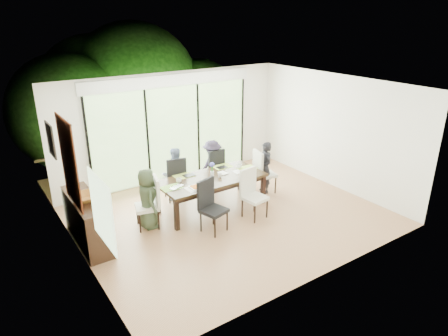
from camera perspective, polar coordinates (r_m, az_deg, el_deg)
floor at (r=8.45m, az=0.96°, el=-6.87°), size 6.00×5.00×0.01m
ceiling at (r=7.56m, az=1.09°, el=11.55°), size 6.00×5.00×0.01m
wall_back at (r=9.96m, az=-7.35°, el=5.80°), size 6.00×0.02×2.70m
wall_front at (r=6.18m, az=14.56°, el=-4.69°), size 6.00×0.02×2.70m
wall_left at (r=6.76m, az=-20.40°, el=-3.09°), size 0.02×5.00×2.70m
wall_right at (r=9.87m, az=15.53°, el=5.03°), size 0.02×5.00×2.70m
glass_doors at (r=9.97m, az=-7.20°, el=4.92°), size 4.20×0.02×2.30m
blinds_header at (r=9.68m, az=-7.53°, el=12.31°), size 4.40×0.06×0.28m
mullion_a at (r=9.25m, az=-18.80°, el=2.62°), size 0.05×0.04×2.30m
mullion_b at (r=9.68m, az=-10.86°, el=4.20°), size 0.05×0.04×2.30m
mullion_c at (r=10.28m, az=-3.70°, el=5.55°), size 0.05×0.04×2.30m
mullion_d at (r=11.03m, az=2.61°, el=6.67°), size 0.05×0.04×2.30m
side_window at (r=5.64m, az=-17.05°, el=-5.88°), size 0.02×0.90×1.00m
deck at (r=11.17m, az=-9.11°, el=-0.15°), size 6.00×1.80×0.10m
rail_top at (r=11.66m, az=-10.98°, el=3.79°), size 6.00×0.08×0.06m
foliage_left at (r=11.84m, az=-21.32°, el=7.45°), size 3.20×3.20×3.20m
foliage_mid at (r=12.96m, az=-12.64°, el=11.11°), size 4.00×4.00×4.00m
foliage_right at (r=13.13m, az=-3.73°, el=9.30°), size 2.80×2.80×2.80m
foliage_far at (r=13.33m, az=-17.76°, el=10.10°), size 3.60×3.60×3.60m
table_top at (r=8.51m, az=-1.80°, el=-1.53°), size 2.28×1.05×0.06m
table_apron at (r=8.54m, az=-1.79°, el=-2.06°), size 2.09×0.86×0.10m
table_leg_fl at (r=7.84m, az=-6.78°, el=-6.66°), size 0.09×0.09×0.66m
table_leg_fr at (r=8.92m, az=5.59°, el=-3.01°), size 0.09×0.09×0.66m
table_leg_bl at (r=8.54m, az=-9.48°, el=-4.37°), size 0.09×0.09×0.66m
table_leg_br at (r=9.54m, az=2.32°, el=-1.26°), size 0.09×0.09×0.66m
chair_left_end at (r=7.95m, az=-10.98°, el=-4.94°), size 0.54×0.54×1.05m
chair_right_end at (r=9.39m, az=5.95°, el=-0.44°), size 0.51×0.51×1.05m
chair_far_left at (r=9.05m, az=-7.09°, el=-1.35°), size 0.52×0.52×1.05m
chair_far_right at (r=9.51m, az=-1.74°, el=-0.06°), size 0.44×0.44×1.05m
chair_near_left at (r=7.67m, az=-1.45°, el=-5.56°), size 0.54×0.54×1.05m
chair_near_right at (r=8.19m, az=4.45°, el=-3.76°), size 0.49×0.49×1.05m
person_left_end at (r=7.92m, az=-10.90°, el=-4.32°), size 0.43×0.61×1.23m
person_right_end at (r=9.35m, az=5.88°, el=0.05°), size 0.48×0.64×1.23m
person_far_left at (r=9.00m, az=-7.06°, el=-0.86°), size 0.58×0.37×1.23m
person_far_right at (r=9.46m, az=-1.68°, el=0.42°), size 0.61×0.41×1.23m
placemat_left at (r=8.07m, az=-7.51°, el=-2.78°), size 0.42×0.30×0.01m
placemat_right at (r=9.00m, az=3.31°, el=-0.02°), size 0.42×0.30×0.01m
placemat_far_l at (r=8.61m, az=-5.76°, el=-1.13°), size 0.42×0.30×0.01m
placemat_far_r at (r=9.08m, az=-0.23°, el=0.22°), size 0.42×0.30×0.01m
placemat_paper at (r=8.00m, az=-3.98°, el=-2.87°), size 0.42×0.30×0.01m
tablet_far_l at (r=8.61m, az=-5.02°, el=-1.04°), size 0.25×0.17×0.01m
tablet_far_r at (r=9.02m, az=-0.32°, el=0.11°), size 0.23×0.16×0.01m
papers at (r=8.82m, az=2.21°, el=-0.46°), size 0.29×0.21×0.00m
platter_base at (r=7.99m, az=-3.98°, el=-2.78°), size 0.25×0.25×0.02m
platter_snacks at (r=7.99m, az=-3.98°, el=-2.67°), size 0.19×0.19×0.01m
vase at (r=8.54m, az=-1.70°, el=-0.82°), size 0.08×0.08×0.11m
hyacinth_stems at (r=8.50m, az=-1.71°, el=-0.11°), size 0.04×0.04×0.15m
hyacinth_blooms at (r=8.46m, az=-1.72°, el=0.49°), size 0.10×0.10×0.10m
laptop at (r=8.03m, az=-6.55°, el=-2.81°), size 0.37×0.31×0.02m
cup_a at (r=8.28m, az=-6.46°, el=-1.77°), size 0.17×0.17×0.09m
cup_b at (r=8.48m, az=-0.59°, el=-1.08°), size 0.13×0.13×0.09m
cup_c at (r=8.97m, az=2.16°, el=0.23°), size 0.15×0.15×0.09m
book at (r=8.66m, az=-0.59°, el=-0.84°), size 0.17×0.22×0.02m
sideboard at (r=7.75m, az=-18.97°, el=-7.14°), size 0.45×1.60×0.90m
bowl at (r=7.44m, az=-19.21°, el=-4.02°), size 0.47×0.47×0.12m
candlestick_base at (r=7.86m, az=-20.09°, el=-3.07°), size 0.10×0.10×0.04m
candlestick_shaft at (r=7.63m, az=-20.68°, el=1.23°), size 0.02×0.02×1.25m
candlestick_pan at (r=7.46m, az=-21.29°, el=5.69°), size 0.10×0.10×0.03m
candle at (r=7.44m, az=-21.35°, el=6.14°), size 0.04×0.04×0.10m
tapestry at (r=7.00m, az=-21.29°, el=0.74°), size 0.02×1.00×1.50m
art_frame at (r=8.21m, az=-23.54°, el=3.69°), size 0.03×0.55×0.65m
art_canvas at (r=8.21m, az=-23.41°, el=3.72°), size 0.01×0.45×0.55m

